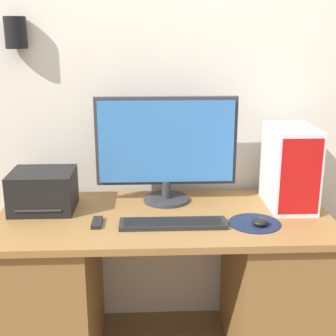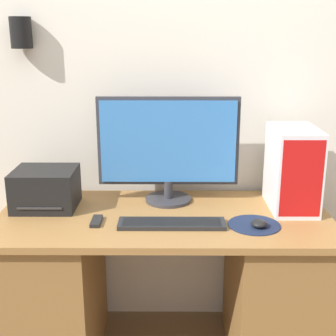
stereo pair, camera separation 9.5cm
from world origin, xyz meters
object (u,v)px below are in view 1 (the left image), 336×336
keyboard (173,223)px  computer_tower (290,167)px  remote_control (97,223)px  mouse (260,222)px  printer (43,191)px  monitor (166,146)px

keyboard → computer_tower: (0.55, 0.21, 0.18)m
remote_control → mouse: bearing=-4.1°
mouse → remote_control: mouse is taller
computer_tower → printer: 1.14m
monitor → mouse: size_ratio=9.45×
monitor → printer: 0.60m
keyboard → remote_control: keyboard is taller
computer_tower → printer: (-1.14, 0.00, -0.10)m
printer → remote_control: printer is taller
keyboard → mouse: bearing=-3.5°
printer → remote_control: size_ratio=2.49×
monitor → computer_tower: bearing=-9.1°
monitor → mouse: monitor is taller
computer_tower → remote_control: size_ratio=3.32×
mouse → monitor: bearing=139.3°
printer → mouse: bearing=-14.1°
monitor → printer: monitor is taller
monitor → mouse: bearing=-40.7°
mouse → printer: size_ratio=0.25×
computer_tower → remote_control: (-0.88, -0.19, -0.18)m
mouse → remote_control: size_ratio=0.62×
mouse → printer: 0.98m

